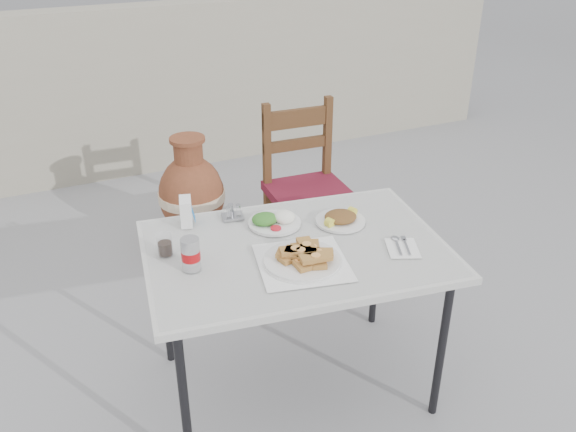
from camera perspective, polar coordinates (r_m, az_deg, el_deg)
name	(u,v)px	position (r m, az deg, el deg)	size (l,w,h in m)	color
ground	(272,371)	(2.80, -1.53, -14.31)	(80.00, 80.00, 0.00)	slate
cafe_table	(296,257)	(2.34, 0.71, -3.89)	(1.23, 0.92, 0.69)	black
pide_plate	(302,256)	(2.21, 1.36, -3.74)	(0.38, 0.38, 0.07)	white
salad_rice_plate	(274,220)	(2.46, -1.32, -0.38)	(0.21, 0.21, 0.05)	silver
salad_chopped_plate	(340,218)	(2.49, 4.93, -0.21)	(0.20, 0.20, 0.04)	silver
soda_can	(191,254)	(2.18, -9.09, -3.52)	(0.07, 0.07, 0.12)	silver
cola_glass	(165,246)	(2.30, -11.44, -2.74)	(0.06, 0.06, 0.08)	white
napkin_holder	(186,212)	(2.48, -9.52, 0.41)	(0.07, 0.10, 0.11)	white
condiment_caddy	(233,213)	(2.52, -5.21, 0.25)	(0.10, 0.08, 0.06)	#ACACB3
cutlery_napkin	(401,246)	(2.36, 10.57, -2.79)	(0.16, 0.18, 0.01)	white
chair	(307,188)	(3.27, 1.77, 2.61)	(0.43, 0.43, 0.93)	#3D2610
terracotta_urn	(192,196)	(3.60, -8.99, 1.86)	(0.39, 0.39, 0.68)	brown
back_wall	(137,92)	(4.66, -13.98, 11.24)	(6.00, 0.25, 1.20)	gray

